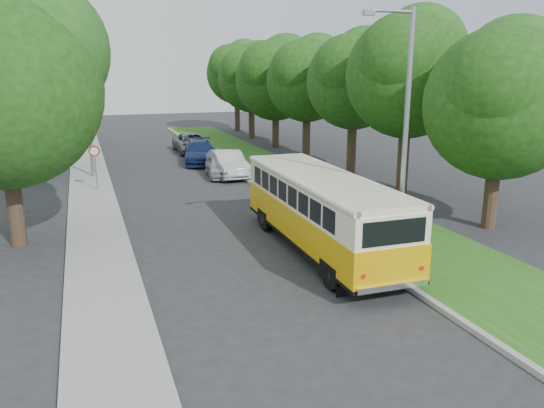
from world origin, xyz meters
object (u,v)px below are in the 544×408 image
object	(u,v)px
vintage_bus	(321,213)
car_silver	(220,166)
car_blue	(200,152)
car_grey	(192,143)
lamppost_far	(85,107)
car_white	(228,164)
lamppost_near	(403,133)

from	to	relation	value
vintage_bus	car_silver	size ratio (longest dim) A/B	2.53
vintage_bus	car_blue	size ratio (longest dim) A/B	1.86
vintage_bus	car_silver	world-z (taller)	vintage_bus
vintage_bus	car_grey	xyz separation A→B (m)	(0.29, 23.86, -0.68)
car_blue	lamppost_far	bearing A→B (deg)	-148.82
lamppost_far	vintage_bus	xyz separation A→B (m)	(7.24, -16.34, -2.71)
vintage_bus	car_silver	xyz separation A→B (m)	(-0.06, 14.05, -0.77)
vintage_bus	car_white	world-z (taller)	vintage_bus
car_silver	car_blue	bearing A→B (deg)	97.77
car_blue	car_grey	size ratio (longest dim) A/B	0.98
car_white	lamppost_far	bearing A→B (deg)	163.30
lamppost_far	car_grey	xyz separation A→B (m)	(7.54, 7.52, -3.39)
car_grey	lamppost_far	bearing A→B (deg)	-134.06
car_silver	car_white	xyz separation A→B (m)	(0.51, 0.02, 0.12)
car_silver	lamppost_near	bearing A→B (deg)	-77.27
car_white	car_blue	xyz separation A→B (m)	(-0.61, 5.00, -0.02)
car_silver	vintage_bus	bearing A→B (deg)	-83.09
lamppost_near	car_blue	xyz separation A→B (m)	(-1.81, 21.23, -3.63)
car_silver	car_grey	size ratio (longest dim) A/B	0.72
lamppost_far	car_blue	distance (m)	8.32
lamppost_far	car_white	world-z (taller)	lamppost_far
lamppost_far	car_grey	distance (m)	11.18
lamppost_near	vintage_bus	distance (m)	4.03
lamppost_far	vintage_bus	distance (m)	18.08
lamppost_far	car_grey	world-z (taller)	lamppost_far
car_white	vintage_bus	bearing A→B (deg)	-92.11
car_white	car_blue	world-z (taller)	car_white
lamppost_far	car_grey	size ratio (longest dim) A/B	1.44
car_blue	car_grey	bearing A→B (deg)	94.82
car_silver	car_blue	world-z (taller)	car_blue
car_white	car_grey	world-z (taller)	car_white
lamppost_far	car_blue	bearing A→B (deg)	21.07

